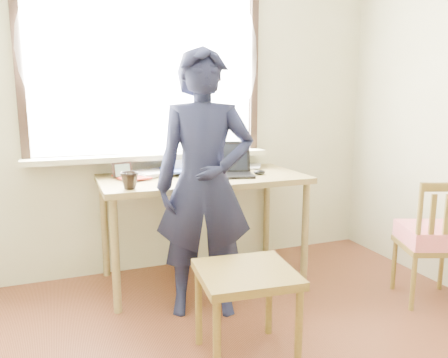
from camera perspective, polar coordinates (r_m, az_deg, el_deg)
name	(u,v)px	position (r m, az deg, el deg)	size (l,w,h in m)	color
room_shell	(280,31)	(1.83, 7.31, 18.61)	(3.52, 4.02, 2.61)	beige
desk	(203,187)	(3.25, -2.77, -1.04)	(1.50, 0.75, 0.80)	olive
laptop	(228,167)	(3.26, 0.52, 1.52)	(0.41, 0.37, 0.24)	black
mug_white	(177,166)	(3.39, -6.15, 1.73)	(0.13, 0.13, 0.11)	white
mug_dark	(130,181)	(2.84, -12.24, -0.20)	(0.12, 0.12, 0.11)	black
mouse	(259,172)	(3.29, 4.64, 0.88)	(0.09, 0.06, 0.04)	black
desk_clutter	(174,170)	(3.37, -6.53, 1.14)	(0.80, 0.52, 0.04)	gold
book_a	(139,174)	(3.31, -10.98, 0.68)	(0.21, 0.28, 0.03)	white
book_b	(238,166)	(3.63, 1.84, 1.68)	(0.19, 0.25, 0.02)	white
picture_frame	(122,171)	(3.20, -13.16, 0.99)	(0.14, 0.05, 0.11)	black
work_chair	(246,284)	(2.34, 2.91, -13.54)	(0.53, 0.51, 0.50)	olive
side_chair	(432,238)	(3.27, 25.57, -6.91)	(0.51, 0.50, 0.86)	olive
person	(205,185)	(2.73, -2.56, -0.76)	(0.61, 0.40, 1.68)	black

